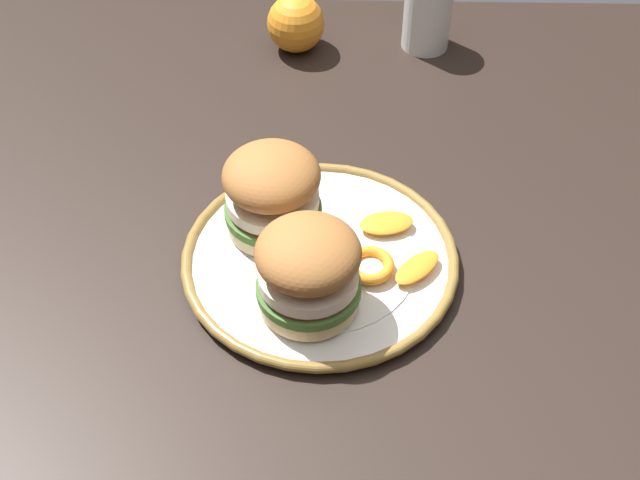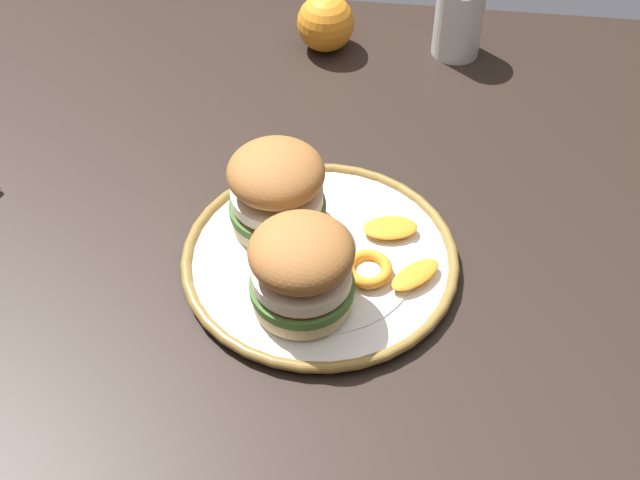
% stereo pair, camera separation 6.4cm
% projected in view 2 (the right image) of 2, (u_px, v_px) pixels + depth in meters
% --- Properties ---
extents(dining_table, '(1.35, 1.00, 0.75)m').
position_uv_depth(dining_table, '(309.00, 295.00, 1.06)').
color(dining_table, black).
rests_on(dining_table, ground).
extents(dinner_plate, '(0.30, 0.30, 0.02)m').
position_uv_depth(dinner_plate, '(320.00, 259.00, 0.96)').
color(dinner_plate, white).
rests_on(dinner_plate, dining_table).
extents(sandwich_half_left, '(0.14, 0.14, 0.10)m').
position_uv_depth(sandwich_half_left, '(302.00, 268.00, 0.87)').
color(sandwich_half_left, beige).
rests_on(sandwich_half_left, dinner_plate).
extents(sandwich_half_right, '(0.14, 0.14, 0.10)m').
position_uv_depth(sandwich_half_right, '(277.00, 189.00, 0.95)').
color(sandwich_half_right, beige).
rests_on(sandwich_half_right, dinner_plate).
extents(orange_peel_curled, '(0.07, 0.07, 0.01)m').
position_uv_depth(orange_peel_curled, '(368.00, 269.00, 0.93)').
color(orange_peel_curled, orange).
rests_on(orange_peel_curled, dinner_plate).
extents(orange_peel_strip_long, '(0.07, 0.05, 0.01)m').
position_uv_depth(orange_peel_strip_long, '(390.00, 228.00, 0.98)').
color(orange_peel_strip_long, orange).
rests_on(orange_peel_strip_long, dinner_plate).
extents(orange_peel_strip_short, '(0.06, 0.06, 0.01)m').
position_uv_depth(orange_peel_strip_short, '(415.00, 275.00, 0.93)').
color(orange_peel_strip_short, orange).
rests_on(orange_peel_strip_short, dinner_plate).
extents(drinking_glass, '(0.07, 0.07, 0.10)m').
position_uv_depth(drinking_glass, '(458.00, 25.00, 1.21)').
color(drinking_glass, white).
rests_on(drinking_glass, dining_table).
extents(whole_orange, '(0.08, 0.08, 0.08)m').
position_uv_depth(whole_orange, '(326.00, 23.00, 1.22)').
color(whole_orange, orange).
rests_on(whole_orange, dining_table).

